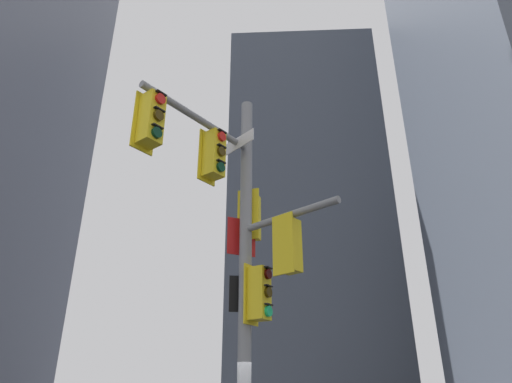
# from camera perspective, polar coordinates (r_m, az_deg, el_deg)

# --- Properties ---
(building_mid_block) EXTENTS (12.17, 12.17, 30.95)m
(building_mid_block) POSITION_cam_1_polar(r_m,az_deg,el_deg) (38.76, 6.25, -3.84)
(building_mid_block) COLOR #4C5460
(building_mid_block) RESTS_ON ground
(signal_pole_assembly) EXTENTS (3.63, 3.02, 8.19)m
(signal_pole_assembly) POSITION_cam_1_polar(r_m,az_deg,el_deg) (8.87, -2.18, -5.74)
(signal_pole_assembly) COLOR gray
(signal_pole_assembly) RESTS_ON ground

